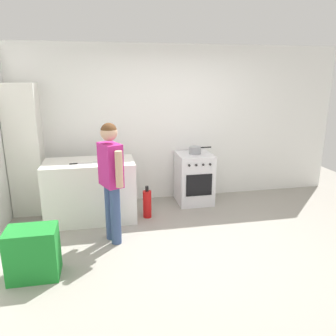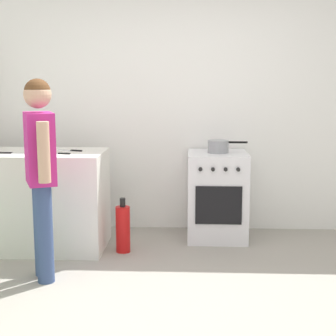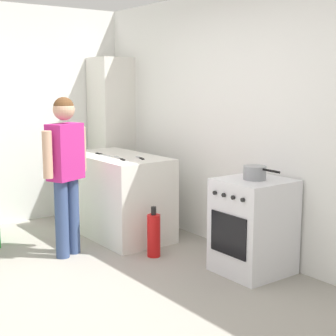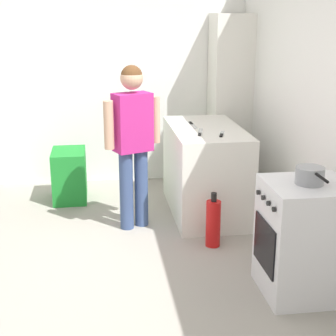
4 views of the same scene
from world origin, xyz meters
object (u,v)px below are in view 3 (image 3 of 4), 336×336
(pot, at_px, (255,173))
(person, at_px, (66,164))
(knife_carving, at_px, (120,158))
(fire_extinguisher, at_px, (154,235))
(knife_chef, at_px, (103,155))
(oven_left, at_px, (253,226))
(larder_cabinet, at_px, (112,136))
(knife_utility, at_px, (140,158))

(pot, relative_size, person, 0.24)
(knife_carving, bearing_deg, fire_extinguisher, 1.05)
(knife_chef, relative_size, knife_carving, 0.95)
(pot, xyz_separation_m, person, (-1.41, -1.13, 0.01))
(oven_left, bearing_deg, larder_cabinet, 177.79)
(oven_left, bearing_deg, knife_carving, -161.58)
(oven_left, relative_size, knife_carving, 2.60)
(oven_left, xyz_separation_m, knife_carving, (-1.47, -0.49, 0.48))
(oven_left, height_order, knife_utility, knife_utility)
(knife_utility, relative_size, larder_cabinet, 0.12)
(person, bearing_deg, pot, 38.80)
(knife_utility, bearing_deg, oven_left, 12.39)
(knife_chef, bearing_deg, pot, 15.07)
(larder_cabinet, bearing_deg, fire_extinguisher, -18.05)
(knife_chef, distance_m, larder_cabinet, 1.03)
(knife_chef, distance_m, knife_utility, 0.49)
(person, bearing_deg, oven_left, 39.01)
(oven_left, relative_size, person, 0.55)
(person, distance_m, larder_cabinet, 1.76)
(person, relative_size, larder_cabinet, 0.78)
(pot, height_order, larder_cabinet, larder_cabinet)
(oven_left, relative_size, pot, 2.23)
(knife_chef, relative_size, person, 0.20)
(knife_utility, xyz_separation_m, fire_extinguisher, (0.50, -0.18, -0.69))
(pot, distance_m, knife_chef, 1.89)
(knife_chef, relative_size, fire_extinguisher, 0.62)
(oven_left, xyz_separation_m, knife_chef, (-1.82, -0.50, 0.48))
(pot, xyz_separation_m, larder_cabinet, (-2.66, 0.11, 0.09))
(oven_left, distance_m, knife_carving, 1.62)
(person, xyz_separation_m, larder_cabinet, (-1.25, 1.24, 0.08))
(knife_utility, relative_size, person, 0.16)
(knife_chef, distance_m, knife_carving, 0.35)
(person, relative_size, fire_extinguisher, 3.11)
(oven_left, bearing_deg, knife_chef, -164.77)
(oven_left, xyz_separation_m, larder_cabinet, (-2.65, 0.10, 0.57))
(pot, bearing_deg, fire_extinguisher, -151.57)
(knife_carving, distance_m, person, 0.65)
(pot, relative_size, larder_cabinet, 0.19)
(oven_left, relative_size, fire_extinguisher, 1.70)
(pot, distance_m, larder_cabinet, 2.66)
(oven_left, relative_size, larder_cabinet, 0.42)
(knife_carving, bearing_deg, person, -84.37)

